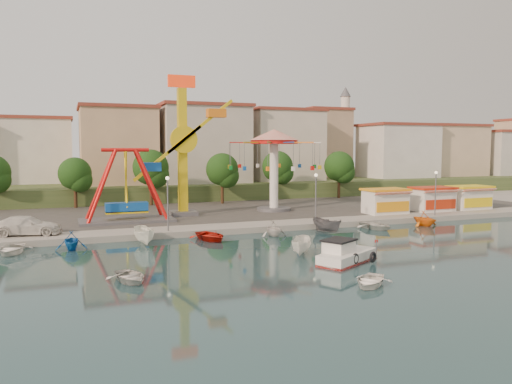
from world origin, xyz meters
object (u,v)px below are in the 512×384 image
pirate_ship_ride (126,187)px  wave_swinger (274,151)px  kamikaze_tower (186,150)px  rowboat_a (130,277)px  skiff (302,246)px  van (27,226)px  cabin_motorboat (346,256)px

pirate_ship_ride → wave_swinger: size_ratio=0.86×
kamikaze_tower → rowboat_a: size_ratio=4.85×
pirate_ship_ride → kamikaze_tower: kamikaze_tower is taller
wave_swinger → skiff: (-7.32, -23.12, -7.45)m
pirate_ship_ride → rowboat_a: size_ratio=2.94×
kamikaze_tower → van: size_ratio=2.75×
rowboat_a → van: bearing=97.4°
skiff → van: (-21.01, 14.36, 0.73)m
van → wave_swinger: bearing=-62.8°
pirate_ship_ride → wave_swinger: (18.78, 3.25, 3.80)m
cabin_motorboat → rowboat_a: (-15.78, 0.14, -0.17)m
wave_swinger → rowboat_a: bearing=-128.6°
kamikaze_tower → skiff: 24.25m
van → kamikaze_tower: bearing=-53.9°
pirate_ship_ride → rowboat_a: bearing=-95.9°
pirate_ship_ride → cabin_motorboat: pirate_ship_ride is taller
cabin_motorboat → kamikaze_tower: bearing=73.2°
kamikaze_tower → skiff: kamikaze_tower is taller
cabin_motorboat → skiff: size_ratio=1.52×
rowboat_a → cabin_motorboat: bearing=-15.1°
van → skiff: bearing=-114.4°
kamikaze_tower → pirate_ship_ride: bearing=-159.3°
rowboat_a → skiff: 14.28m
cabin_motorboat → rowboat_a: 15.78m
skiff → cabin_motorboat: bearing=-28.3°
pirate_ship_ride → cabin_motorboat: size_ratio=1.71×
kamikaze_tower → rowboat_a: 28.94m
kamikaze_tower → rowboat_a: (-9.72, -26.04, -8.06)m
kamikaze_tower → rowboat_a: kamikaze_tower is taller
pirate_ship_ride → skiff: pirate_ship_ride is taller
pirate_ship_ride → wave_swinger: bearing=9.8°
pirate_ship_ride → skiff: 23.23m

